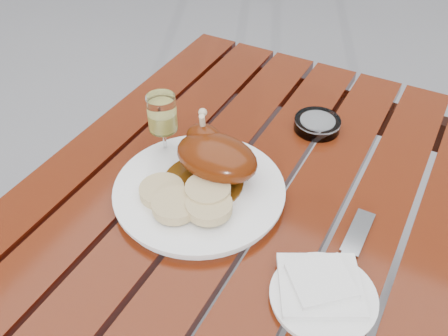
% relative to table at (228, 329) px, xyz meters
% --- Properties ---
extents(table, '(0.80, 1.20, 0.75)m').
position_rel_table_xyz_m(table, '(0.00, 0.00, 0.00)').
color(table, '#63240B').
rests_on(table, ground).
extents(dinner_plate, '(0.41, 0.41, 0.02)m').
position_rel_table_xyz_m(dinner_plate, '(-0.08, 0.02, 0.39)').
color(dinner_plate, white).
rests_on(dinner_plate, table).
extents(roast_duck, '(0.17, 0.16, 0.12)m').
position_rel_table_xyz_m(roast_duck, '(-0.07, 0.07, 0.44)').
color(roast_duck, '#502B09').
rests_on(roast_duck, dinner_plate).
extents(bread_dumplings, '(0.18, 0.13, 0.03)m').
position_rel_table_xyz_m(bread_dumplings, '(-0.07, -0.02, 0.41)').
color(bread_dumplings, tan).
rests_on(bread_dumplings, dinner_plate).
extents(wine_glass, '(0.08, 0.08, 0.14)m').
position_rel_table_xyz_m(wine_glass, '(-0.19, 0.09, 0.45)').
color(wine_glass, '#DBD463').
rests_on(wine_glass, table).
extents(side_plate, '(0.20, 0.20, 0.01)m').
position_rel_table_xyz_m(side_plate, '(0.21, -0.09, 0.38)').
color(side_plate, white).
rests_on(side_plate, table).
extents(napkin, '(0.17, 0.16, 0.01)m').
position_rel_table_xyz_m(napkin, '(0.20, -0.08, 0.39)').
color(napkin, white).
rests_on(napkin, side_plate).
extents(ashtray, '(0.13, 0.13, 0.03)m').
position_rel_table_xyz_m(ashtray, '(0.05, 0.32, 0.39)').
color(ashtray, '#B2B7BC').
rests_on(ashtray, table).
extents(fork, '(0.06, 0.16, 0.01)m').
position_rel_table_xyz_m(fork, '(-0.19, 0.05, 0.38)').
color(fork, gray).
rests_on(fork, table).
extents(knife, '(0.02, 0.24, 0.01)m').
position_rel_table_xyz_m(knife, '(0.22, -0.04, 0.38)').
color(knife, gray).
rests_on(knife, table).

